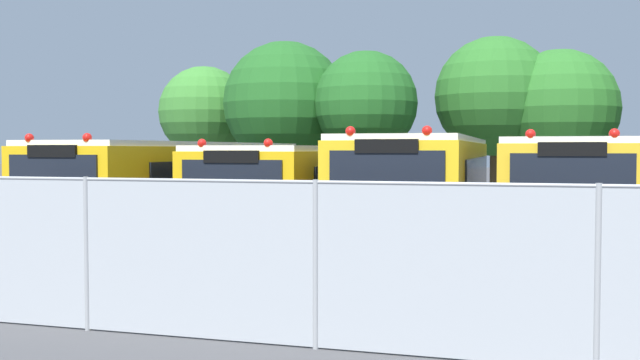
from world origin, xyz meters
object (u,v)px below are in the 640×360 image
Objects in this scene: school_bus_2 at (425,187)px; tree_3 at (498,97)px; school_bus_0 at (186,186)px; tree_1 at (287,105)px; school_bus_1 at (304,189)px; tree_0 at (204,112)px; tree_2 at (365,102)px; school_bus_3 at (564,190)px; traffic_cone at (376,301)px; tree_4 at (562,108)px.

tree_3 reaches higher than school_bus_2.
tree_1 reaches higher than school_bus_0.
tree_3 is (4.29, 10.46, 2.98)m from school_bus_1.
tree_0 is 0.98× the size of tree_2.
school_bus_3 reaches higher than traffic_cone.
school_bus_3 is 1.57× the size of tree_2.
tree_1 is 1.00× the size of tree_3.
tree_3 is at bearing 177.82° from tree_4.
tree_1 reaches higher than tree_0.
tree_0 is 0.97× the size of tree_4.
tree_3 reaches higher than tree_0.
tree_3 is at bearing -113.45° from school_bus_1.
school_bus_0 is 1.84× the size of tree_4.
tree_4 reaches higher than traffic_cone.
tree_1 reaches higher than traffic_cone.
school_bus_2 reaches higher than school_bus_1.
tree_2 is (-0.37, 8.51, 2.77)m from school_bus_1.
tree_3 is 18.76m from traffic_cone.
school_bus_1 is 1.66× the size of tree_2.
traffic_cone is at bearing -67.01° from tree_1.
school_bus_2 reaches higher than school_bus_3.
school_bus_2 is (3.15, -0.25, 0.10)m from school_bus_1.
school_bus_3 reaches higher than school_bus_0.
tree_1 is at bearing -85.91° from school_bus_0.
tree_2 is at bearing -106.57° from school_bus_0.
tree_4 is (14.37, -0.07, -0.07)m from tree_0.
tree_3 is (12.09, 0.02, 0.37)m from tree_0.
tree_1 is at bearing -14.77° from tree_0.
tree_1 is (-6.85, 9.61, 2.65)m from school_bus_2.
school_bus_3 is 8.29m from traffic_cone.
school_bus_2 is 1.64× the size of tree_1.
tree_0 is at bearing -54.39° from school_bus_1.
school_bus_2 is 1.80× the size of tree_2.
tree_2 is at bearing -14.33° from tree_1.
school_bus_1 is 6.35m from school_bus_3.
traffic_cone is (7.29, -17.19, -3.87)m from tree_1.
school_bus_2 is 3.20m from school_bus_3.
tree_2 reaches higher than school_bus_2.
tree_0 reaches higher than school_bus_1.
tree_3 is at bearing 0.10° from tree_0.
tree_0 is at bearing 165.23° from tree_1.
tree_4 reaches higher than school_bus_1.
tree_3 is (4.66, 1.95, 0.21)m from tree_2.
traffic_cone is at bearing -92.17° from tree_3.
tree_0 is at bearing -179.90° from tree_3.
tree_1 is 8.07m from tree_3.
school_bus_0 is at bearing 4.99° from school_bus_1.
tree_1 is at bearing -174.34° from tree_4.
tree_4 reaches higher than tree_2.
school_bus_2 reaches higher than school_bus_0.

